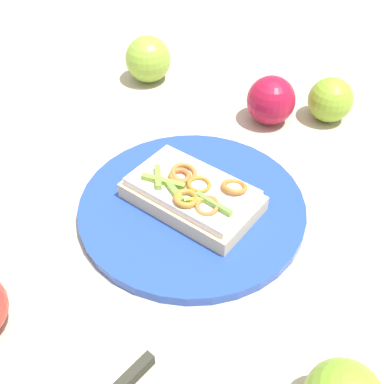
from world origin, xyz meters
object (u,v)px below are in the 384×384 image
(apple_1, at_px, (271,100))
(apple_3, at_px, (330,100))
(sandwich, at_px, (192,194))
(apple_4, at_px, (148,59))
(plate, at_px, (192,207))

(apple_1, relative_size, apple_3, 1.08)
(sandwich, height_order, apple_4, apple_4)
(apple_3, distance_m, apple_4, 0.34)
(apple_1, distance_m, apple_3, 0.10)
(plate, xyz_separation_m, apple_3, (0.27, -0.17, 0.03))
(apple_1, height_order, apple_3, apple_1)
(apple_3, bearing_deg, apple_4, 81.10)
(plate, bearing_deg, sandwich, -149.25)
(plate, bearing_deg, apple_4, 26.92)
(sandwich, bearing_deg, plate, -35.74)
(plate, height_order, apple_4, apple_4)
(plate, bearing_deg, apple_1, -17.44)
(sandwich, height_order, apple_1, apple_1)
(plate, height_order, sandwich, sandwich)
(plate, distance_m, apple_3, 0.32)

